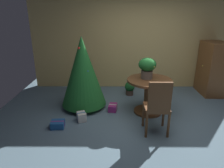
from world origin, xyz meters
The scene contains 11 objects.
ground_plane centered at (0.00, 0.00, 0.00)m, with size 6.60×6.60×0.00m, color slate.
back_wall_panel centered at (0.00, 2.20, 1.30)m, with size 6.00×0.10×2.60m, color tan.
round_dining_table centered at (-0.03, 0.55, 0.48)m, with size 0.93×0.93×0.74m.
flower_vase centered at (-0.09, 0.62, 0.99)m, with size 0.36×0.36×0.43m.
wooden_chair_near centered at (-0.03, -0.29, 0.55)m, with size 0.42×0.41×1.00m.
holiday_tree centered at (-1.44, 0.80, 0.84)m, with size 0.99×0.99×1.59m.
gift_box_blue centered at (-1.81, -0.09, 0.06)m, with size 0.26×0.22×0.13m.
gift_box_cream centered at (-1.41, 0.16, 0.09)m, with size 0.22×0.24×0.17m.
gift_box_purple centered at (-0.79, 0.61, 0.07)m, with size 0.21×0.27×0.14m.
wooden_cabinet centered at (1.78, 1.65, 0.68)m, with size 0.54×0.81×1.36m.
potted_plant centered at (-0.35, 1.51, 0.19)m, with size 0.26×0.26×0.36m.
Camera 1 is at (-0.78, -3.34, 2.00)m, focal length 32.00 mm.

